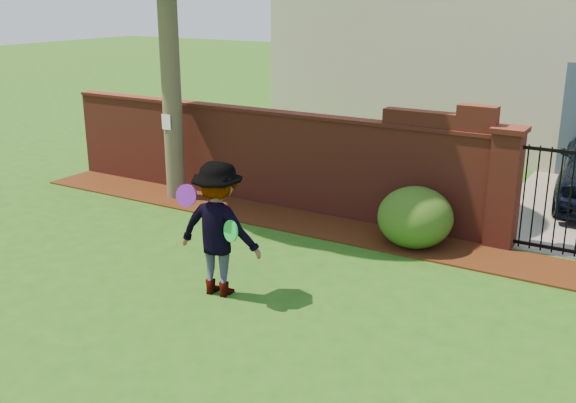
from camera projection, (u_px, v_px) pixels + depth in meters
The scene contains 10 objects.
ground at pixel (222, 309), 8.43m from camera, with size 80.00×80.00×0.01m, color #224F13.
mulch_bed at pixel (293, 221), 11.62m from camera, with size 11.10×1.08×0.03m, color #331709.
brick_wall at pixel (262, 154), 12.41m from camera, with size 8.70×0.31×2.16m.
pillar_left at pixel (505, 187), 10.22m from camera, with size 0.50×0.50×1.88m.
house at pixel (538, 18), 16.78m from camera, with size 12.40×6.40×6.30m.
paper_notice at pixel (166, 122), 12.38m from camera, with size 0.20×0.01×0.28m, color white.
shrub_left at pixel (415, 217), 10.35m from camera, with size 1.16×1.16×0.95m, color #1F4B16.
man at pixel (217, 230), 8.59m from camera, with size 1.15×0.66×1.78m, color gray.
frisbee_purple at pixel (186, 196), 8.53m from camera, with size 0.29×0.29×0.03m, color purple.
frisbee_green at pixel (231, 231), 8.27m from camera, with size 0.27×0.27×0.03m, color green.
Camera 1 is at (4.66, -6.11, 3.79)m, focal length 41.98 mm.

